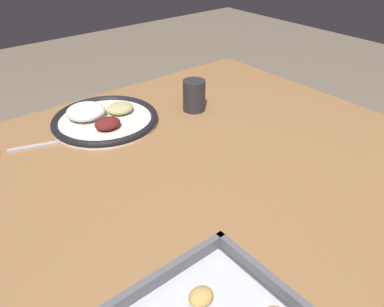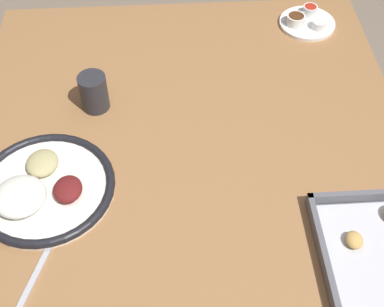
# 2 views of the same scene
# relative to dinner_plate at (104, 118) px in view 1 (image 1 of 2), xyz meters

# --- Properties ---
(dining_table) EXTENTS (1.18, 1.03, 0.78)m
(dining_table) POSITION_rel_dinner_plate_xyz_m (-0.09, 0.33, -0.12)
(dining_table) COLOR olive
(dining_table) RESTS_ON ground_plane
(dinner_plate) EXTENTS (0.30, 0.30, 0.05)m
(dinner_plate) POSITION_rel_dinner_plate_xyz_m (0.00, 0.00, 0.00)
(dinner_plate) COLOR white
(dinner_plate) RESTS_ON dining_table
(fork) EXTENTS (0.22, 0.08, 0.00)m
(fork) POSITION_rel_dinner_plate_xyz_m (0.20, 0.01, -0.01)
(fork) COLOR #B2B2B7
(fork) RESTS_ON dining_table
(drinking_cup) EXTENTS (0.07, 0.07, 0.09)m
(drinking_cup) POSITION_rel_dinner_plate_xyz_m (-0.26, 0.10, 0.03)
(drinking_cup) COLOR #28282D
(drinking_cup) RESTS_ON dining_table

